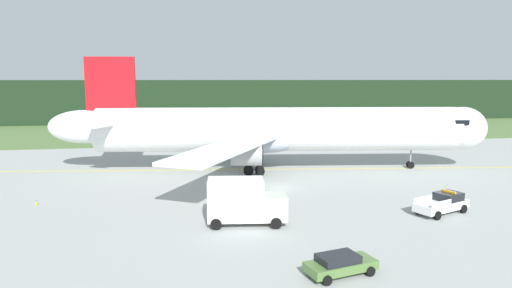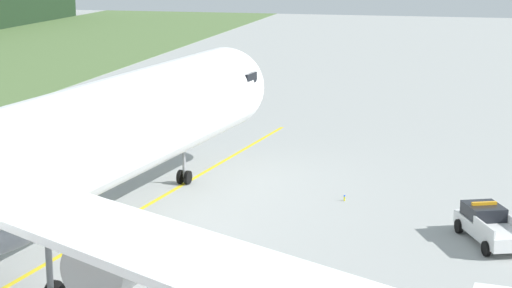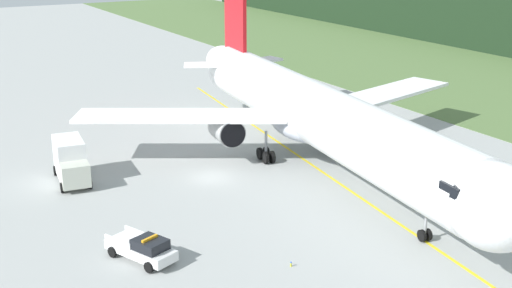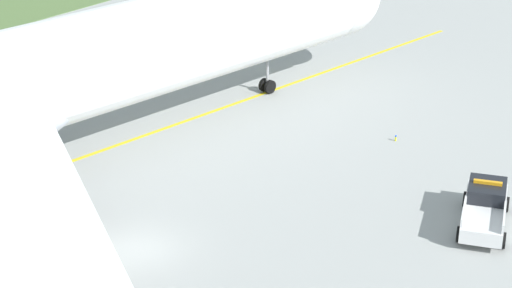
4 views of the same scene
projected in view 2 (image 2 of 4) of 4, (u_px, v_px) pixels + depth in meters
name	position (u px, v px, depth m)	size (l,w,h in m)	color
taxiway_centerline_main	(24.00, 276.00, 41.85)	(74.08, 0.30, 0.01)	yellow
airliner	(13.00, 171.00, 40.37)	(56.92, 42.79, 14.51)	white
ops_pickup_truck	(489.00, 225.00, 46.52)	(5.69, 3.85, 1.94)	silver
taxiway_edge_light_east	(344.00, 198.00, 54.07)	(0.12, 0.12, 0.37)	yellow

